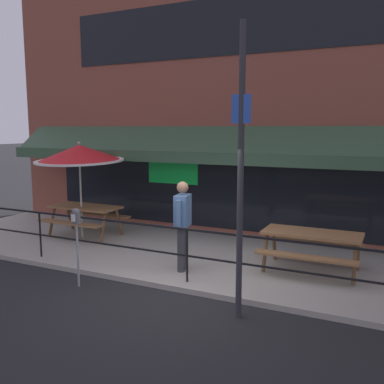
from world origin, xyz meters
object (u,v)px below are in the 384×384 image
(patio_umbrella_left, at_px, (79,154))
(pedestrian_walking, at_px, (183,221))
(parking_meter_near, at_px, (76,223))
(street_sign_pole, at_px, (241,172))
(picnic_table_left, at_px, (85,212))
(picnic_table_centre, at_px, (312,240))

(patio_umbrella_left, xyz_separation_m, pedestrian_walking, (3.41, -1.16, -1.12))
(patio_umbrella_left, height_order, parking_meter_near, patio_umbrella_left)
(parking_meter_near, xyz_separation_m, street_sign_pole, (2.99, 0.05, 1.03))
(picnic_table_left, xyz_separation_m, pedestrian_walking, (3.41, -1.29, 0.35))
(picnic_table_centre, relative_size, parking_meter_near, 1.27)
(parking_meter_near, bearing_deg, street_sign_pole, 0.99)
(patio_umbrella_left, xyz_separation_m, street_sign_pole, (4.99, -2.45, 0.00))
(pedestrian_walking, relative_size, street_sign_pole, 0.40)
(picnic_table_centre, bearing_deg, street_sign_pole, -105.96)
(picnic_table_centre, height_order, parking_meter_near, parking_meter_near)
(picnic_table_centre, xyz_separation_m, pedestrian_walking, (-2.23, -0.97, 0.35))
(picnic_table_centre, distance_m, street_sign_pole, 2.77)
(pedestrian_walking, bearing_deg, parking_meter_near, -136.30)
(patio_umbrella_left, bearing_deg, street_sign_pole, -26.10)
(pedestrian_walking, distance_m, parking_meter_near, 1.94)
(patio_umbrella_left, relative_size, parking_meter_near, 1.67)
(parking_meter_near, relative_size, street_sign_pole, 0.33)
(picnic_table_left, relative_size, street_sign_pole, 0.42)
(picnic_table_left, relative_size, parking_meter_near, 1.27)
(picnic_table_centre, bearing_deg, picnic_table_left, 176.78)
(parking_meter_near, height_order, street_sign_pole, street_sign_pole)
(parking_meter_near, bearing_deg, picnic_table_left, 127.34)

